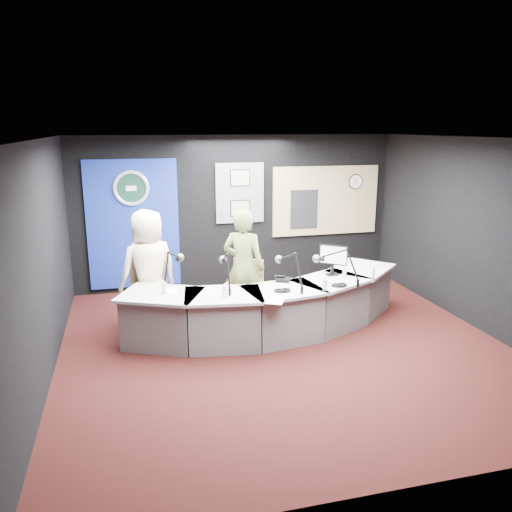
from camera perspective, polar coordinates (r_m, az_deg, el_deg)
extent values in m
plane|color=black|center=(7.22, 3.17, -9.94)|extent=(6.00, 6.00, 0.00)
cube|color=silver|center=(6.58, 3.51, 12.89)|extent=(6.00, 6.00, 0.02)
cube|color=black|center=(9.61, -2.11, 4.95)|extent=(6.00, 0.02, 2.80)
cube|color=black|center=(4.14, 16.14, -8.41)|extent=(6.00, 0.02, 2.80)
cube|color=black|center=(6.53, -22.63, -0.63)|extent=(0.02, 6.00, 2.80)
cube|color=black|center=(8.17, 23.81, 2.07)|extent=(0.02, 6.00, 2.80)
cube|color=navy|center=(9.39, -13.48, 3.42)|extent=(1.60, 0.05, 2.30)
torus|color=silver|center=(9.26, -13.71, 7.32)|extent=(0.63, 0.07, 0.63)
cylinder|color=#0D3022|center=(9.26, -13.71, 7.33)|extent=(0.48, 0.01, 0.48)
cube|color=slate|center=(9.54, -1.80, 7.01)|extent=(0.90, 0.04, 1.10)
cube|color=gray|center=(9.48, -1.77, 8.66)|extent=(0.34, 0.02, 0.27)
cube|color=gray|center=(9.55, -1.75, 5.32)|extent=(0.34, 0.02, 0.27)
cube|color=tan|center=(10.07, 7.74, 6.12)|extent=(2.12, 0.06, 1.32)
cube|color=#DEBD8C|center=(10.06, 7.76, 6.12)|extent=(2.00, 0.02, 1.20)
cube|color=black|center=(9.91, 5.36, 5.18)|extent=(0.55, 0.02, 0.75)
cylinder|color=white|center=(10.24, 11.02, 8.10)|extent=(0.28, 0.01, 0.28)
cube|color=#6A635A|center=(8.06, -11.67, -2.87)|extent=(0.51, 0.18, 0.70)
imported|color=#FFF0CB|center=(7.75, -11.83, -1.45)|extent=(1.02, 0.84, 1.79)
imported|color=olive|center=(7.73, -1.38, -1.26)|extent=(0.77, 0.71, 1.77)
cube|color=black|center=(7.82, 8.53, 0.15)|extent=(0.36, 0.29, 0.30)
cube|color=black|center=(7.50, 3.01, -2.65)|extent=(0.25, 0.23, 0.05)
torus|color=black|center=(7.37, 9.23, -3.19)|extent=(0.22, 0.22, 0.04)
torus|color=black|center=(7.05, 2.96, -3.83)|extent=(0.19, 0.19, 0.03)
cube|color=white|center=(7.16, -9.54, -3.85)|extent=(0.25, 0.32, 0.00)
cube|color=white|center=(6.71, 2.17, -4.93)|extent=(0.36, 0.39, 0.00)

